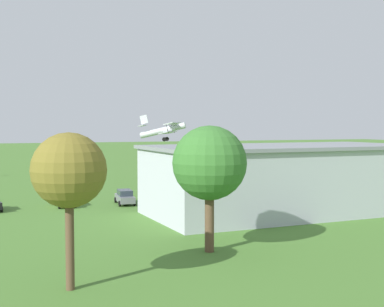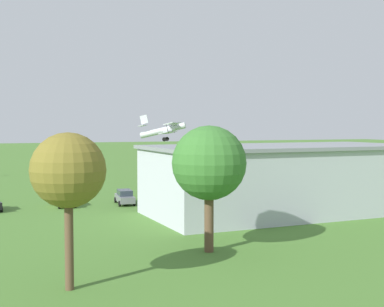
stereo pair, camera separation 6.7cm
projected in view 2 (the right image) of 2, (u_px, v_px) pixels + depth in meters
The scene contains 11 objects.
ground_plane at pixel (182, 182), 84.50m from camera, with size 400.00×400.00×0.00m, color #47752D.
hangar at pixel (282, 179), 54.25m from camera, with size 28.29×14.35×7.01m.
biplane at pixel (165, 130), 81.01m from camera, with size 7.63×7.31×4.11m.
car_green at pixel (314, 186), 71.09m from camera, with size 1.97×4.64×1.66m.
car_grey at pixel (125, 197), 60.33m from camera, with size 2.13×4.60×1.66m.
car_yellow at pixel (65, 199), 58.61m from camera, with size 2.05×4.16×1.59m.
person_watching_takeoff at pixel (277, 185), 73.03m from camera, with size 0.43×0.43×1.60m.
person_at_fence_line at pixel (213, 189), 68.79m from camera, with size 0.50×0.50×1.54m.
person_walking_on_apron at pixel (307, 182), 75.58m from camera, with size 0.54×0.54×1.74m.
tree_behind_hangar_left at pixel (209, 164), 37.34m from camera, with size 5.32×5.32×9.05m.
tree_at_field_edge at pixel (68, 171), 28.65m from camera, with size 4.13×4.13×8.68m.
Camera 2 is at (28.91, 79.03, 9.05)m, focal length 49.28 mm.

